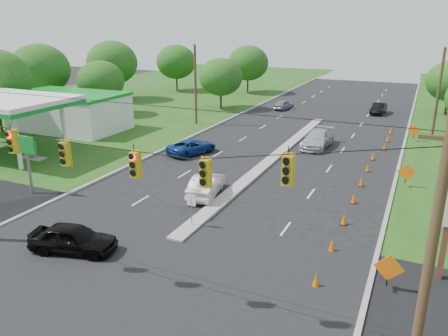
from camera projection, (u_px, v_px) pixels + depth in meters
The scene contains 36 objects.
ground at pixel (129, 280), 20.02m from camera, with size 160.00×160.00×0.00m, color black.
grass_left at pixel (17, 128), 49.13m from camera, with size 40.00×160.00×0.06m, color #1E4714.
cross_street at pixel (129, 280), 20.02m from camera, with size 160.00×14.00×0.02m, color black.
curb_left at pixel (215, 126), 49.90m from camera, with size 0.25×110.00×0.16m, color gray.
curb_right at pixel (404, 146), 41.92m from camera, with size 0.25×110.00×0.16m, color gray.
median at pixel (274, 158), 38.14m from camera, with size 1.00×34.00×0.18m, color gray.
median_sign at pixel (191, 204), 24.73m from camera, with size 0.55×0.06×2.05m.
signal_span at pixel (105, 185), 17.61m from camera, with size 25.60×0.32×9.00m.
utility_pole_far_left at pixel (195, 85), 49.43m from camera, with size 0.28×0.28×9.00m, color #422D1C.
utility_pole_far_right at pixel (438, 93), 43.87m from camera, with size 0.28×0.28×9.00m, color #422D1C.
gas_station at pixel (59, 109), 46.01m from camera, with size 18.40×19.70×5.20m.
cone_0 at pixel (316, 280), 19.37m from camera, with size 0.32×0.32×0.70m, color #F06400.
cone_1 at pixel (332, 245), 22.39m from camera, with size 0.32×0.32×0.70m, color #F06400.
cone_2 at pixel (344, 219), 25.41m from camera, with size 0.32×0.32×0.70m, color #F06400.
cone_3 at pixel (354, 198), 28.43m from camera, with size 0.32×0.32×0.70m, color #F06400.
cone_4 at pixel (361, 181), 31.45m from camera, with size 0.32×0.32×0.70m, color #F06400.
cone_5 at pixel (368, 168), 34.47m from camera, with size 0.32×0.32×0.70m, color #F06400.
cone_6 at pixel (373, 156), 37.49m from camera, with size 0.32×0.32×0.70m, color #F06400.
cone_7 at pixel (384, 147), 40.28m from camera, with size 0.32×0.32×0.70m, color #F06400.
cone_8 at pixel (388, 138), 43.30m from camera, with size 0.32×0.32×0.70m, color #F06400.
cone_9 at pixel (391, 131), 46.32m from camera, with size 0.32×0.32×0.70m, color #F06400.
work_sign_0 at pixel (389, 269), 18.86m from camera, with size 1.27×0.58×1.37m.
work_sign_1 at pixel (406, 173), 30.94m from camera, with size 1.27×0.58×1.37m.
work_sign_2 at pixel (414, 131), 43.02m from camera, with size 1.27×0.58×1.37m.
tree_2 at pixel (101, 81), 54.81m from camera, with size 5.88×5.88×6.86m.
tree_3 at pixel (112, 63), 65.42m from camera, with size 7.56×7.56×8.82m.
tree_4 at pixel (176, 62), 74.39m from camera, with size 6.72×6.72×7.84m.
tree_5 at pixel (221, 77), 58.70m from camera, with size 5.88×5.88×6.86m.
tree_6 at pixel (248, 63), 72.24m from camera, with size 6.72×6.72×7.84m.
tree_14 at pixel (40, 70), 55.86m from camera, with size 7.56×7.56×8.82m.
black_sedan at pixel (73, 239), 22.23m from camera, with size 1.79×4.44×1.51m, color black.
white_sedan at pixel (206, 185), 29.65m from camera, with size 1.59×4.56×1.50m, color beige.
blue_pickup at pixel (192, 147), 39.21m from camera, with size 2.20×4.77×1.33m, color navy.
silver_car_far at pixel (317, 139), 41.26m from camera, with size 2.21×5.43×1.58m, color #B2B2BD.
silver_car_oncoming at pixel (284, 105), 59.58m from camera, with size 1.52×3.78×1.29m, color gray.
dark_car_receding at pixel (379, 108), 56.61m from camera, with size 1.49×4.28×1.41m, color black.
Camera 1 is at (11.19, -13.99, 11.18)m, focal length 35.00 mm.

